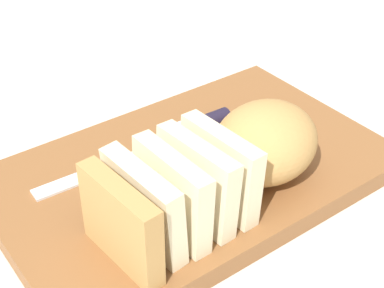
# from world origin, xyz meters

# --- Properties ---
(ground_plane) EXTENTS (3.00, 3.00, 0.00)m
(ground_plane) POSITION_xyz_m (0.00, 0.00, 0.00)
(ground_plane) COLOR beige
(cutting_board) EXTENTS (0.46, 0.30, 0.02)m
(cutting_board) POSITION_xyz_m (0.00, 0.00, 0.01)
(cutting_board) COLOR brown
(cutting_board) RESTS_ON ground_plane
(bread_loaf) EXTENTS (0.27, 0.12, 0.09)m
(bread_loaf) POSITION_xyz_m (0.01, 0.07, 0.07)
(bread_loaf) COLOR tan
(bread_loaf) RESTS_ON cutting_board
(bread_knife) EXTENTS (0.26, 0.04, 0.02)m
(bread_knife) POSITION_xyz_m (-0.02, -0.05, 0.03)
(bread_knife) COLOR silver
(bread_knife) RESTS_ON cutting_board
(crumb_near_knife) EXTENTS (0.01, 0.01, 0.01)m
(crumb_near_knife) POSITION_xyz_m (-0.03, 0.05, 0.03)
(crumb_near_knife) COLOR tan
(crumb_near_knife) RESTS_ON cutting_board
(crumb_near_loaf) EXTENTS (0.00, 0.00, 0.00)m
(crumb_near_loaf) POSITION_xyz_m (-0.01, -0.03, 0.03)
(crumb_near_loaf) COLOR tan
(crumb_near_loaf) RESTS_ON cutting_board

